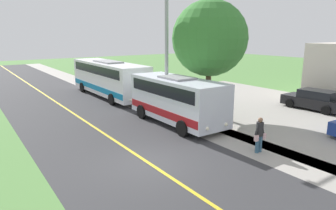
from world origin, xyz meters
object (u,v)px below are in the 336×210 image
at_px(street_light_pole, 165,50).
at_px(tree_curbside, 210,38).
at_px(shuttle_bus_front, 177,98).
at_px(transit_bus_rear, 109,77).
at_px(parked_car_near, 315,100).
at_px(pedestrian_with_bags, 259,134).

bearing_deg(street_light_pole, tree_curbside, 150.60).
bearing_deg(shuttle_bus_front, street_light_pole, -101.44).
xyz_separation_m(shuttle_bus_front, transit_bus_rear, (-0.05, -10.15, 0.11)).
xyz_separation_m(transit_bus_rear, parked_car_near, (-10.36, 13.04, -1.03)).
bearing_deg(tree_curbside, transit_bus_rear, -73.84).
bearing_deg(parked_car_near, shuttle_bus_front, -15.48).
relative_size(street_light_pole, parked_car_near, 1.78).
height_order(pedestrian_with_bags, tree_curbside, tree_curbside).
xyz_separation_m(shuttle_bus_front, street_light_pole, (-0.36, -1.80, 2.79)).
distance_m(transit_bus_rear, parked_car_near, 16.69).
xyz_separation_m(shuttle_bus_front, parked_car_near, (-10.42, 2.88, -0.91)).
bearing_deg(street_light_pole, pedestrian_with_bags, 89.88).
bearing_deg(parked_car_near, street_light_pole, -24.97).
height_order(street_light_pole, parked_car_near, street_light_pole).
relative_size(transit_bus_rear, parked_car_near, 2.43).
bearing_deg(pedestrian_with_bags, transit_bus_rear, -88.96).
xyz_separation_m(parked_car_near, tree_curbside, (7.53, -3.26, 4.42)).
distance_m(transit_bus_rear, tree_curbside, 10.73).
distance_m(transit_bus_rear, pedestrian_with_bags, 16.17).
bearing_deg(parked_car_near, transit_bus_rear, -51.52).
height_order(parked_car_near, tree_curbside, tree_curbside).
xyz_separation_m(transit_bus_rear, pedestrian_with_bags, (-0.29, 16.14, -0.81)).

